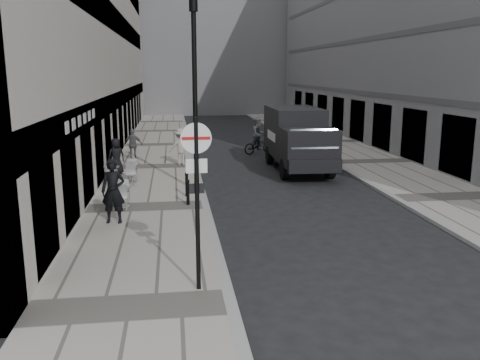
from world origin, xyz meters
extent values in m
cube|color=#9E998F|center=(-2.00, 18.00, 0.06)|extent=(4.00, 60.00, 0.12)
cube|color=#9E998F|center=(9.00, 18.00, 0.06)|extent=(4.00, 60.00, 0.12)
cube|color=slate|center=(1.50, 56.00, 11.00)|extent=(24.00, 16.00, 22.00)
imported|color=black|center=(-2.89, 8.56, 1.10)|extent=(0.78, 0.57, 1.97)
cylinder|color=black|center=(-0.60, 3.39, 1.94)|extent=(0.09, 0.09, 3.63)
cylinder|color=white|center=(-0.60, 3.39, 3.34)|extent=(0.62, 0.06, 0.62)
cube|color=#B21414|center=(-0.60, 3.37, 3.34)|extent=(0.57, 0.03, 0.06)
cube|color=white|center=(-0.60, 3.42, 2.77)|extent=(0.44, 0.04, 0.29)
cylinder|color=black|center=(-0.20, 12.51, 3.51)|extent=(0.18, 0.18, 6.78)
cylinder|color=black|center=(-0.20, 12.51, 6.95)|extent=(0.32, 0.32, 0.40)
cylinder|color=black|center=(-0.60, 10.40, 0.54)|extent=(0.11, 0.11, 0.84)
cylinder|color=black|center=(-0.60, 11.65, 0.54)|extent=(0.11, 0.11, 0.85)
cylinder|color=black|center=(3.75, 14.60, 0.46)|extent=(0.34, 0.93, 0.92)
cylinder|color=black|center=(5.78, 14.56, 0.46)|extent=(0.34, 0.93, 0.92)
cylinder|color=black|center=(3.83, 18.51, 0.46)|extent=(0.34, 0.93, 0.92)
cylinder|color=black|center=(5.85, 18.47, 0.46)|extent=(0.34, 0.93, 0.92)
cube|color=black|center=(4.83, 17.57, 1.78)|extent=(2.38, 4.18, 2.30)
cube|color=black|center=(4.76, 14.47, 1.44)|extent=(2.34, 2.11, 1.61)
cube|color=#1E2328|center=(4.75, 13.61, 1.89)|extent=(2.02, 0.44, 0.85)
imported|color=black|center=(3.81, 21.81, 0.51)|extent=(2.04, 1.42, 1.02)
imported|color=slate|center=(3.81, 21.81, 1.13)|extent=(1.15, 1.05, 1.92)
imported|color=#5B5B60|center=(-3.12, 19.87, 0.94)|extent=(1.01, 0.54, 1.64)
imported|color=#AAA59D|center=(-0.69, 18.17, 1.02)|extent=(1.19, 0.71, 1.81)
imported|color=black|center=(-3.60, 16.25, 0.93)|extent=(0.93, 0.82, 1.61)
cylinder|color=silver|center=(-2.80, 14.39, 0.14)|extent=(0.45, 0.45, 0.03)
cylinder|color=silver|center=(-2.80, 14.39, 0.51)|extent=(0.06, 0.06, 0.76)
cylinder|color=silver|center=(-2.80, 14.39, 0.89)|extent=(0.71, 0.71, 0.03)
cylinder|color=silver|center=(-2.80, 10.46, 0.13)|extent=(0.42, 0.42, 0.03)
cylinder|color=silver|center=(-2.80, 10.46, 0.48)|extent=(0.06, 0.06, 0.70)
cylinder|color=silver|center=(-2.80, 10.46, 0.83)|extent=(0.66, 0.66, 0.03)
cylinder|color=silver|center=(-3.60, 14.24, 0.13)|extent=(0.41, 0.41, 0.03)
cylinder|color=silver|center=(-3.60, 14.24, 0.47)|extent=(0.06, 0.06, 0.69)
cylinder|color=silver|center=(-3.60, 14.24, 0.81)|extent=(0.65, 0.65, 0.03)
camera|label=1|loc=(-1.05, -6.71, 4.64)|focal=38.00mm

